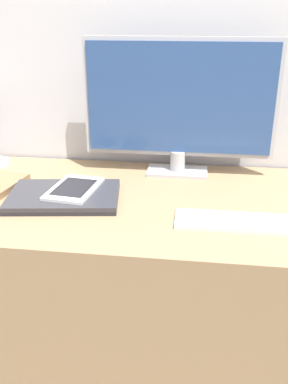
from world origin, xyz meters
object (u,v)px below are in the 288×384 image
object	(u,v)px
monitor	(180,104)
ereader	(74,188)
keyboard	(233,221)
laptop	(64,196)

from	to	relation	value
monitor	ereader	distance (m)	0.45
monitor	ereader	size ratio (longest dim) A/B	3.03
monitor	keyboard	size ratio (longest dim) A/B	2.04
ereader	monitor	bearing A→B (deg)	39.83
ereader	laptop	bearing A→B (deg)	-136.80
laptop	ereader	size ratio (longest dim) A/B	1.67
laptop	ereader	xyz separation A→B (m)	(0.03, 0.02, 0.02)
monitor	laptop	distance (m)	0.49
monitor	keyboard	bearing A→B (deg)	-64.75
laptop	ereader	distance (m)	0.04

